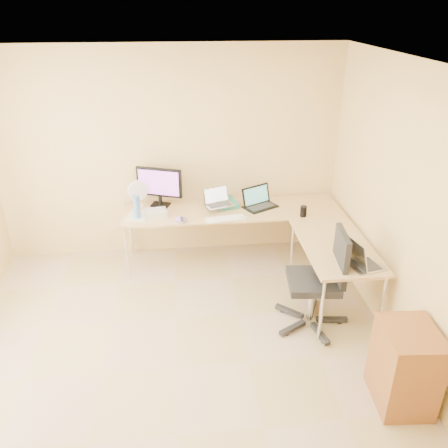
{
  "coord_description": "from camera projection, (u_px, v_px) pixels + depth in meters",
  "views": [
    {
      "loc": [
        0.11,
        -3.18,
        3.02
      ],
      "look_at": [
        0.55,
        1.1,
        0.9
      ],
      "focal_mm": 36.6,
      "sensor_mm": 36.0,
      "label": 1
    }
  ],
  "objects": [
    {
      "name": "wall_right",
      "position": [
        423.0,
        231.0,
        3.78
      ],
      "size": [
        0.0,
        4.5,
        4.5
      ],
      "primitive_type": "plane",
      "rotation": [
        1.57,
        0.0,
        -1.57
      ],
      "color": "#E9C36E",
      "rests_on": "ground"
    },
    {
      "name": "desk_return",
      "position": [
        332.0,
        274.0,
        4.91
      ],
      "size": [
        0.7,
        1.3,
        0.73
      ],
      "primitive_type": "cube",
      "color": "tan",
      "rests_on": "ground"
    },
    {
      "name": "ceiling",
      "position": [
        158.0,
        71.0,
        3.01
      ],
      "size": [
        4.5,
        4.5,
        0.0
      ],
      "primitive_type": "plane",
      "rotation": [
        3.14,
        0.0,
        0.0
      ],
      "color": "white",
      "rests_on": "ground"
    },
    {
      "name": "monitor",
      "position": [
        159.0,
        187.0,
        5.54
      ],
      "size": [
        0.6,
        0.37,
        0.49
      ],
      "primitive_type": "cube",
      "rotation": [
        0.0,
        0.0,
        -0.35
      ],
      "color": "black",
      "rests_on": "desk_main"
    },
    {
      "name": "desk_fan",
      "position": [
        139.0,
        194.0,
        5.56
      ],
      "size": [
        0.32,
        0.32,
        0.31
      ],
      "primitive_type": "cylinder",
      "rotation": [
        0.0,
        0.0,
        0.4
      ],
      "color": "white",
      "rests_on": "desk_main"
    },
    {
      "name": "papers",
      "position": [
        138.0,
        215.0,
        5.38
      ],
      "size": [
        0.29,
        0.37,
        0.01
      ],
      "primitive_type": "cube",
      "rotation": [
        0.0,
        0.0,
        -0.17
      ],
      "color": "white",
      "rests_on": "desk_main"
    },
    {
      "name": "white_box",
      "position": [
        156.0,
        213.0,
        5.33
      ],
      "size": [
        0.26,
        0.21,
        0.09
      ],
      "primitive_type": "cube",
      "rotation": [
        0.0,
        0.0,
        0.16
      ],
      "color": "beige",
      "rests_on": "desk_main"
    },
    {
      "name": "laptop_center",
      "position": [
        219.0,
        197.0,
        5.46
      ],
      "size": [
        0.39,
        0.35,
        0.21
      ],
      "primitive_type": "cube",
      "rotation": [
        0.0,
        0.0,
        0.37
      ],
      "color": "#A9ACC1",
      "rests_on": "desk_main"
    },
    {
      "name": "keyboard",
      "position": [
        225.0,
        219.0,
        5.27
      ],
      "size": [
        0.48,
        0.2,
        0.02
      ],
      "primitive_type": "cube",
      "rotation": [
        0.0,
        0.0,
        0.15
      ],
      "color": "white",
      "rests_on": "desk_main"
    },
    {
      "name": "book_stack",
      "position": [
        226.0,
        203.0,
        5.65
      ],
      "size": [
        0.31,
        0.38,
        0.06
      ],
      "primitive_type": "cube",
      "rotation": [
        0.0,
        0.0,
        0.22
      ],
      "color": "teal",
      "rests_on": "desk_main"
    },
    {
      "name": "mug",
      "position": [
        158.0,
        213.0,
        5.34
      ],
      "size": [
        0.13,
        0.13,
        0.1
      ],
      "primitive_type": "imported",
      "rotation": [
        0.0,
        0.0,
        -0.39
      ],
      "color": "silver",
      "rests_on": "desk_main"
    },
    {
      "name": "cd_stack",
      "position": [
        182.0,
        220.0,
        5.23
      ],
      "size": [
        0.17,
        0.17,
        0.03
      ],
      "primitive_type": "cylinder",
      "rotation": [
        0.0,
        0.0,
        -0.33
      ],
      "color": "#B5B9D5",
      "rests_on": "desk_main"
    },
    {
      "name": "office_chair",
      "position": [
        313.0,
        282.0,
        4.52
      ],
      "size": [
        0.7,
        0.7,
        1.06
      ],
      "primitive_type": "cube",
      "rotation": [
        0.0,
        0.0,
        -0.11
      ],
      "color": "black",
      "rests_on": "ground"
    },
    {
      "name": "cabinet",
      "position": [
        405.0,
        367.0,
        3.68
      ],
      "size": [
        0.46,
        0.55,
        0.72
      ],
      "primitive_type": "cube",
      "rotation": [
        0.0,
        0.0,
        -0.07
      ],
      "color": "#9F673A",
      "rests_on": "ground"
    },
    {
      "name": "laptop_black",
      "position": [
        261.0,
        198.0,
        5.54
      ],
      "size": [
        0.49,
        0.44,
        0.25
      ],
      "primitive_type": "cube",
      "rotation": [
        0.0,
        0.0,
        0.49
      ],
      "color": "black",
      "rests_on": "desk_main"
    },
    {
      "name": "wall_back",
      "position": [
        170.0,
        156.0,
        5.59
      ],
      "size": [
        4.5,
        0.0,
        4.5
      ],
      "primitive_type": "plane",
      "rotation": [
        1.57,
        0.0,
        0.0
      ],
      "color": "#E9C36E",
      "rests_on": "ground"
    },
    {
      "name": "black_cup",
      "position": [
        303.0,
        211.0,
        5.33
      ],
      "size": [
        0.1,
        0.1,
        0.13
      ],
      "primitive_type": "cylinder",
      "rotation": [
        0.0,
        0.0,
        -0.35
      ],
      "color": "black",
      "rests_on": "desk_main"
    },
    {
      "name": "mouse",
      "position": [
        244.0,
        218.0,
        5.29
      ],
      "size": [
        0.11,
        0.08,
        0.03
      ],
      "primitive_type": "ellipsoid",
      "rotation": [
        0.0,
        0.0,
        0.28
      ],
      "color": "silver",
      "rests_on": "desk_main"
    },
    {
      "name": "floor",
      "position": [
        176.0,
        368.0,
        4.16
      ],
      "size": [
        4.5,
        4.5,
        0.0
      ],
      "primitive_type": "plane",
      "color": "tan",
      "rests_on": "ground"
    },
    {
      "name": "laptop_return",
      "position": [
        367.0,
        255.0,
        4.31
      ],
      "size": [
        0.41,
        0.36,
        0.24
      ],
      "primitive_type": "cube",
      "rotation": [
        0.0,
        0.0,
        1.79
      ],
      "color": "#AFAFAF",
      "rests_on": "desk_return"
    },
    {
      "name": "water_bottle",
      "position": [
        137.0,
        207.0,
        5.25
      ],
      "size": [
        0.1,
        0.1,
        0.28
      ],
      "primitive_type": "cylinder",
      "rotation": [
        0.0,
        0.0,
        -0.25
      ],
      "color": "#5281C2",
      "rests_on": "desk_main"
    },
    {
      "name": "desk_main",
      "position": [
        232.0,
        235.0,
        5.72
      ],
      "size": [
        2.65,
        0.7,
        0.73
      ],
      "primitive_type": "cube",
      "color": "tan",
      "rests_on": "ground"
    }
  ]
}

